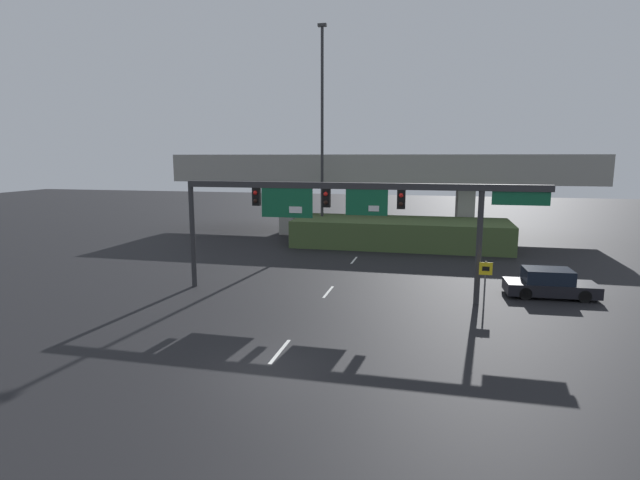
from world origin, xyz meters
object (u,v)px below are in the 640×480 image
Objects in this scene: speed_limit_sign at (485,278)px; parked_sedan_near_right at (550,284)px; signal_gantry at (345,203)px; highway_light_pole_near at (322,131)px.

speed_limit_sign is 0.51× the size of parked_sedan_near_right.
signal_gantry is at bearing -170.56° from parked_sedan_near_right.
speed_limit_sign is (6.88, -0.83, -3.33)m from signal_gantry.
highway_light_pole_near is 22.70m from parked_sedan_near_right.
signal_gantry is 11.41m from parked_sedan_near_right.
signal_gantry is at bearing -73.12° from highway_light_pole_near.
speed_limit_sign reaches higher than parked_sedan_near_right.
signal_gantry is 4.03× the size of parked_sedan_near_right.
highway_light_pole_near reaches higher than speed_limit_sign.
signal_gantry reaches higher than speed_limit_sign.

